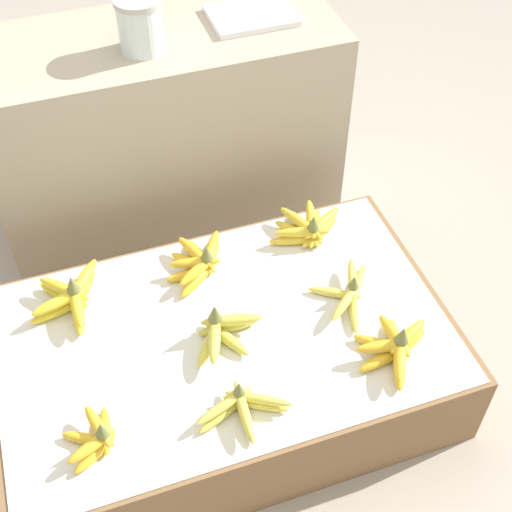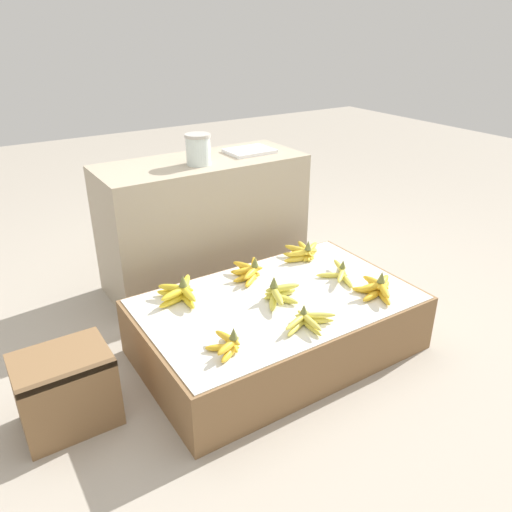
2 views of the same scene
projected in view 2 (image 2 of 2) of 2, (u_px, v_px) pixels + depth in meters
ground_plane at (277, 349)px, 2.27m from camera, size 10.00×10.00×0.00m
display_platform at (277, 325)px, 2.22m from camera, size 1.19×0.74×0.27m
back_vendor_table at (204, 223)px, 2.73m from camera, size 1.09×0.45×0.70m
wooden_crate at (66, 390)px, 1.81m from camera, size 0.33×0.25×0.29m
banana_bunch_front_left at (228, 344)px, 1.81m from camera, size 0.13×0.16×0.10m
banana_bunch_front_midleft at (307, 321)px, 1.95m from camera, size 0.24×0.16×0.09m
banana_bunch_front_midright at (378, 288)px, 2.18m from camera, size 0.22×0.22×0.11m
banana_bunch_middle_midleft at (279, 294)px, 2.13m from camera, size 0.21×0.17×0.11m
banana_bunch_middle_midright at (341, 273)px, 2.32m from camera, size 0.20×0.23×0.09m
banana_bunch_back_left at (181, 292)px, 2.14m from camera, size 0.22×0.23×0.12m
banana_bunch_back_midleft at (250, 271)px, 2.33m from camera, size 0.20×0.21×0.11m
banana_bunch_back_midright at (304, 253)px, 2.51m from camera, size 0.24×0.17×0.10m
glass_jar at (199, 149)px, 2.48m from camera, size 0.13×0.13×0.15m
foam_tray_white at (250, 151)px, 2.72m from camera, size 0.25×0.19×0.02m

